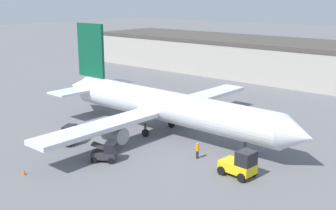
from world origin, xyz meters
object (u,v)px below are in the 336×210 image
(pushback_tug, at_px, (66,135))
(safety_cone_near, at_px, (24,172))
(airplane, at_px, (162,105))
(ground_crew_worker, at_px, (197,150))
(baggage_tug, at_px, (240,164))
(belt_loader_truck, at_px, (106,152))

(pushback_tug, height_order, safety_cone_near, pushback_tug)
(airplane, distance_m, ground_crew_worker, 9.54)
(baggage_tug, relative_size, safety_cone_near, 6.11)
(belt_loader_truck, bearing_deg, pushback_tug, 141.75)
(airplane, distance_m, belt_loader_truck, 10.91)
(ground_crew_worker, xyz_separation_m, pushback_tug, (-13.86, -6.09, 0.11))
(belt_loader_truck, xyz_separation_m, safety_cone_near, (-3.21, -7.29, -0.63))
(ground_crew_worker, bearing_deg, airplane, 20.93)
(belt_loader_truck, height_order, pushback_tug, pushback_tug)
(ground_crew_worker, xyz_separation_m, safety_cone_near, (-9.84, -13.84, -0.63))
(belt_loader_truck, bearing_deg, airplane, 64.55)
(ground_crew_worker, relative_size, safety_cone_near, 3.10)
(ground_crew_worker, bearing_deg, belt_loader_truck, 90.79)
(airplane, xyz_separation_m, ground_crew_worker, (8.31, -3.91, -2.58))
(baggage_tug, height_order, safety_cone_near, baggage_tug)
(baggage_tug, xyz_separation_m, pushback_tug, (-19.55, -5.02, -0.18))
(airplane, height_order, ground_crew_worker, airplane)
(belt_loader_truck, xyz_separation_m, pushback_tug, (-7.23, 0.47, 0.12))
(airplane, bearing_deg, safety_cone_near, -94.29)
(baggage_tug, bearing_deg, pushback_tug, -161.14)
(airplane, height_order, belt_loader_truck, airplane)
(belt_loader_truck, height_order, safety_cone_near, belt_loader_truck)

